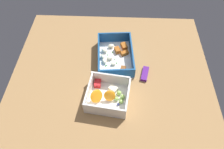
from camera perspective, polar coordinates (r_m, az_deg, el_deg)
name	(u,v)px	position (r cm, az deg, el deg)	size (l,w,h in cm)	color
table_surface	(111,82)	(85.54, -0.33, -2.10)	(80.00, 80.00, 2.00)	#9E7547
pasta_container	(115,56)	(90.70, 0.88, 4.93)	(22.25, 15.97, 5.67)	white
fruit_bowl	(108,95)	(78.59, -1.15, -5.55)	(16.28, 16.62, 5.84)	white
candy_bar	(145,74)	(87.09, 8.72, 0.20)	(7.00, 2.40, 1.20)	#51197A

